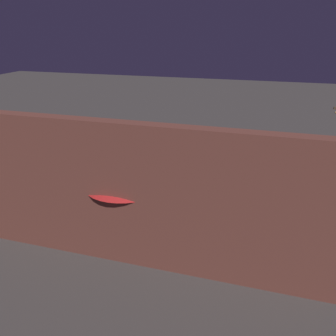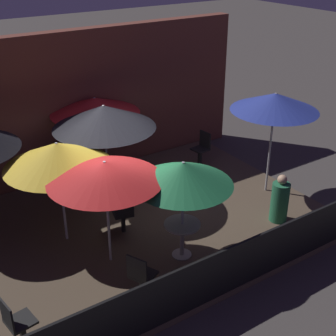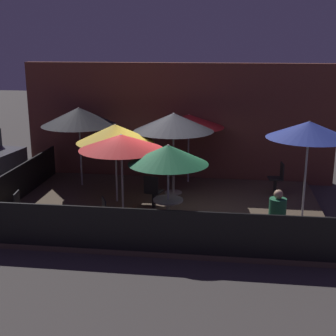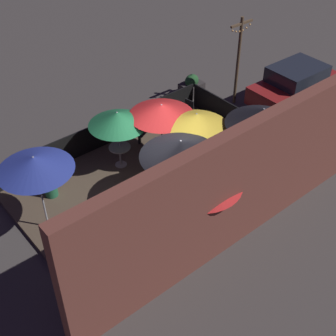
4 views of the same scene
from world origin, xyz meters
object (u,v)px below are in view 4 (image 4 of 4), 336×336
(patio_umbrella_2, at_px, (201,178))
(patio_umbrella_6, at_px, (162,110))
(patio_umbrella_4, at_px, (34,163))
(patio_chair_1, at_px, (140,131))
(patio_chair_3, at_px, (159,164))
(patron_0, at_px, (50,183))
(patio_chair_0, at_px, (100,249))
(dining_table_1, at_px, (180,190))
(planter_box, at_px, (192,86))
(light_post, at_px, (238,57))
(parked_car_0, at_px, (295,85))
(patio_umbrella_3, at_px, (263,117))
(patio_chair_2, at_px, (187,111))
(patio_umbrella_5, at_px, (196,121))
(dining_table_0, at_px, (120,151))
(patio_umbrella_1, at_px, (181,148))
(patio_umbrella_0, at_px, (117,119))

(patio_umbrella_2, relative_size, patio_umbrella_6, 1.03)
(patio_umbrella_4, relative_size, patio_chair_1, 2.75)
(patio_chair_3, xyz_separation_m, patron_0, (3.08, -1.42, -0.02))
(patio_chair_0, bearing_deg, dining_table_1, -0.00)
(planter_box, distance_m, light_post, 2.42)
(patio_umbrella_2, distance_m, patio_umbrella_6, 3.51)
(dining_table_1, xyz_separation_m, parked_car_0, (-7.49, -1.71, 0.13))
(patio_chair_0, bearing_deg, patio_chair_3, 21.07)
(dining_table_1, bearing_deg, parked_car_0, -167.10)
(patio_umbrella_3, relative_size, patio_chair_2, 2.61)
(patio_umbrella_5, relative_size, patron_0, 1.95)
(patio_chair_0, height_order, patio_chair_3, patio_chair_3)
(patio_umbrella_4, relative_size, light_post, 0.70)
(patio_umbrella_5, height_order, patron_0, patio_umbrella_5)
(patio_umbrella_4, bearing_deg, patio_chair_2, -167.16)
(patio_umbrella_4, xyz_separation_m, planter_box, (-8.29, -3.12, -2.01))
(patio_umbrella_5, xyz_separation_m, patio_umbrella_6, (0.43, -1.13, 0.01))
(patio_umbrella_5, bearing_deg, dining_table_0, -46.73)
(patio_umbrella_1, height_order, patron_0, patio_umbrella_1)
(patio_umbrella_5, bearing_deg, parked_car_0, -172.72)
(patio_umbrella_5, xyz_separation_m, patio_chair_3, (1.09, -0.48, -1.41))
(patio_umbrella_2, bearing_deg, patio_chair_0, -16.91)
(parked_car_0, bearing_deg, patio_chair_1, -12.41)
(patio_umbrella_6, xyz_separation_m, dining_table_1, (1.03, 2.08, -1.33))
(patio_umbrella_4, height_order, patio_umbrella_6, patio_umbrella_4)
(patio_chair_3, relative_size, parked_car_0, 0.24)
(patio_umbrella_5, relative_size, planter_box, 2.30)
(patio_umbrella_4, height_order, planter_box, patio_umbrella_4)
(patio_umbrella_4, height_order, patio_chair_0, patio_umbrella_4)
(patio_umbrella_1, bearing_deg, patio_chair_2, -134.46)
(dining_table_1, relative_size, patio_chair_3, 1.01)
(dining_table_0, bearing_deg, patio_umbrella_3, 134.86)
(patio_umbrella_5, bearing_deg, patio_chair_3, -23.74)
(patron_0, bearing_deg, patio_chair_3, 60.98)
(patio_umbrella_1, height_order, patio_umbrella_3, patio_umbrella_3)
(patio_chair_2, xyz_separation_m, patio_chair_3, (2.79, 1.80, 0.00))
(patio_umbrella_6, bearing_deg, parked_car_0, 176.79)
(patio_umbrella_0, height_order, patio_chair_1, patio_umbrella_0)
(patio_umbrella_1, distance_m, patron_0, 4.24)
(patio_umbrella_0, xyz_separation_m, patio_chair_1, (-1.27, -0.59, -1.32))
(patio_chair_1, relative_size, patron_0, 0.81)
(patio_umbrella_1, xyz_separation_m, patron_0, (2.71, -2.85, -1.61))
(light_post, bearing_deg, patio_umbrella_0, 5.26)
(patio_umbrella_2, bearing_deg, patio_chair_1, -107.24)
(patio_umbrella_2, xyz_separation_m, patron_0, (2.38, -4.01, -1.47))
(patio_chair_1, bearing_deg, patio_chair_3, 45.09)
(dining_table_1, distance_m, patio_chair_3, 1.47)
(patio_umbrella_0, bearing_deg, dining_table_1, 94.40)
(light_post, bearing_deg, parked_car_0, 138.19)
(parked_car_0, bearing_deg, patio_umbrella_1, 14.36)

